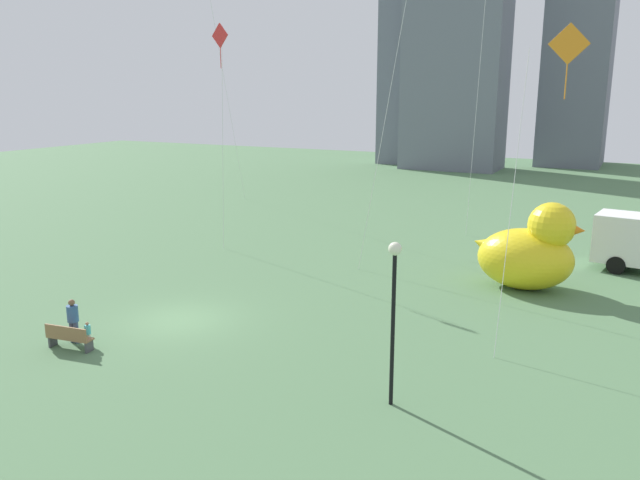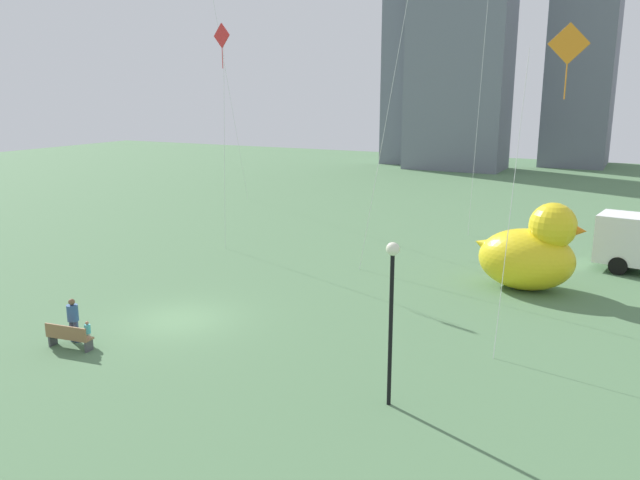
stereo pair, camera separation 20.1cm
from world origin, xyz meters
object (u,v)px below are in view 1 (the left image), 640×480
Objects in this scene: park_bench at (68,337)px; person_child at (88,332)px; person_adult at (73,319)px; kite_red at (220,46)px; lamppost at (394,294)px; kite_orange at (564,58)px; giant_inflatable_duck at (529,252)px.

park_bench is 2.00× the size of person_child.
kite_red is (-3.14, 14.04, 10.32)m from person_adult.
person_adult is 0.34× the size of lamppost.
person_child is 18.52m from kite_orange.
person_child is at bearing 1.17° from person_adult.
park_bench is 0.36× the size of giant_inflatable_duck.
kite_red reaches higher than kite_orange.
park_bench is 0.79m from person_adult.
kite_red is (-18.25, 7.19, 1.36)m from kite_orange.
person_adult is 0.78m from person_child.
giant_inflatable_duck is at bearing 45.90° from person_adult.
giant_inflatable_duck is at bearing 47.31° from person_child.
kite_orange is at bearing -21.51° from kite_red.
lamppost reaches higher than person_child.
lamppost is 9.49m from kite_orange.
kite_red is at bearing 138.45° from lamppost.
giant_inflatable_duck is 13.41m from lamppost.
person_adult reaches higher than park_bench.
giant_inflatable_duck reaches higher than park_bench.
giant_inflatable_duck is (13.19, 14.55, 1.26)m from park_bench.
kite_orange is at bearing 61.66° from lamppost.
lamppost reaches higher than giant_inflatable_duck.
person_child is 19.04m from giant_inflatable_duck.
person_adult is 19.48m from giant_inflatable_duck.
person_child is at bearing 61.82° from park_bench.
person_child is 0.18× the size of lamppost.
person_adult is 18.85m from kite_orange.
park_bench is 0.16× the size of kite_orange.
park_bench is 11.91m from lamppost.
park_bench is 1.09× the size of person_adult.
kite_orange is 19.66m from kite_red.
lamppost is (11.48, 1.34, 2.86)m from park_bench.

